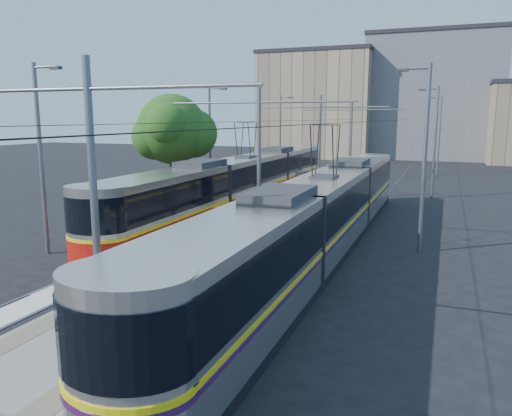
% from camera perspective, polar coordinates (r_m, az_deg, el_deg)
% --- Properties ---
extents(ground, '(160.00, 160.00, 0.00)m').
position_cam_1_polar(ground, '(17.55, -9.04, -9.14)').
color(ground, black).
rests_on(ground, ground).
extents(platform, '(4.00, 50.00, 0.30)m').
position_cam_1_polar(platform, '(32.87, 5.87, 0.35)').
color(platform, gray).
rests_on(platform, ground).
extents(tactile_strip_left, '(0.70, 50.00, 0.01)m').
position_cam_1_polar(tactile_strip_left, '(33.25, 3.46, 0.77)').
color(tactile_strip_left, gray).
rests_on(tactile_strip_left, platform).
extents(tactile_strip_right, '(0.70, 50.00, 0.01)m').
position_cam_1_polar(tactile_strip_right, '(32.51, 8.34, 0.46)').
color(tactile_strip_right, gray).
rests_on(tactile_strip_right, platform).
extents(rails, '(8.71, 70.00, 0.03)m').
position_cam_1_polar(rails, '(32.89, 5.86, 0.12)').
color(rails, gray).
rests_on(rails, ground).
extents(track_arrow, '(1.20, 5.00, 0.01)m').
position_cam_1_polar(track_arrow, '(17.45, -24.62, -10.07)').
color(track_arrow, silver).
rests_on(track_arrow, ground).
extents(tram_left, '(2.43, 31.25, 5.50)m').
position_cam_1_polar(tram_left, '(32.06, -1.17, 2.96)').
color(tram_left, black).
rests_on(tram_left, ground).
extents(tram_right, '(2.43, 29.97, 5.50)m').
position_cam_1_polar(tram_right, '(21.45, 7.71, -0.39)').
color(tram_right, black).
rests_on(tram_right, ground).
extents(catenary, '(9.20, 70.00, 7.00)m').
position_cam_1_polar(catenary, '(29.67, 4.57, 7.80)').
color(catenary, slate).
rests_on(catenary, platform).
extents(street_lamps, '(15.18, 38.22, 8.00)m').
position_cam_1_polar(street_lamps, '(36.30, 7.66, 7.65)').
color(street_lamps, slate).
rests_on(street_lamps, ground).
extents(shelter, '(1.04, 1.29, 2.47)m').
position_cam_1_polar(shelter, '(29.16, 5.61, 1.96)').
color(shelter, black).
rests_on(shelter, platform).
extents(tree, '(5.05, 4.67, 7.33)m').
position_cam_1_polar(tree, '(33.63, -8.96, 8.74)').
color(tree, '#382314').
rests_on(tree, ground).
extents(building_left, '(16.32, 12.24, 15.25)m').
position_cam_1_polar(building_left, '(76.54, 7.21, 11.60)').
color(building_left, tan).
rests_on(building_left, ground).
extents(building_centre, '(18.36, 14.28, 17.41)m').
position_cam_1_polar(building_centre, '(78.37, 19.64, 11.85)').
color(building_centre, slate).
rests_on(building_centre, ground).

